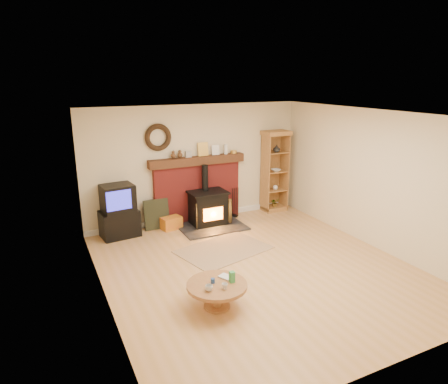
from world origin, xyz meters
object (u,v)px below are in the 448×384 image
tv_unit (119,212)px  coffee_table (217,288)px  wood_stove (209,209)px  curio_cabinet (274,171)px

tv_unit → coffee_table: size_ratio=1.27×
wood_stove → coffee_table: bearing=-111.6°
wood_stove → tv_unit: (-1.90, 0.19, 0.15)m
tv_unit → curio_cabinet: curio_cabinet is taller
curio_cabinet → coffee_table: size_ratio=2.27×
wood_stove → curio_cabinet: bearing=8.6°
wood_stove → coffee_table: wood_stove is taller
curio_cabinet → wood_stove: bearing=-171.4°
wood_stove → coffee_table: 3.31m
tv_unit → coffee_table: bearing=-78.2°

